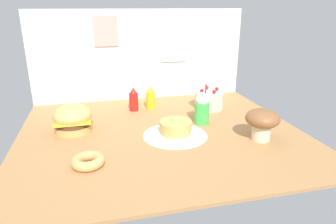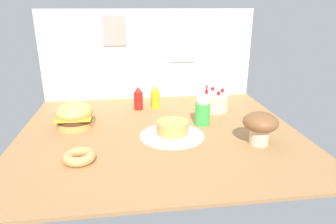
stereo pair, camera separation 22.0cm
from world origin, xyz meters
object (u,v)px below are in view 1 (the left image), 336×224
at_px(burger, 73,119).
at_px(donut_pink_glaze, 88,161).
at_px(ketchup_bottle, 134,100).
at_px(mustard_bottle, 151,98).
at_px(mushroom_stool, 262,121).
at_px(layer_cake, 209,100).
at_px(cream_soda_cup, 202,108).
at_px(pancake_stack, 176,129).

xyz_separation_m(burger, donut_pink_glaze, (0.10, -0.53, -0.06)).
bearing_deg(ketchup_bottle, mustard_bottle, 4.39).
bearing_deg(mushroom_stool, donut_pink_glaze, -175.90).
distance_m(burger, layer_cake, 1.13).
distance_m(layer_cake, ketchup_bottle, 0.64).
height_order(burger, mustard_bottle, mustard_bottle).
distance_m(mustard_bottle, donut_pink_glaze, 1.03).
relative_size(cream_soda_cup, donut_pink_glaze, 1.61).
height_order(pancake_stack, cream_soda_cup, cream_soda_cup).
xyz_separation_m(layer_cake, donut_pink_glaze, (-1.01, -0.76, -0.05)).
bearing_deg(burger, cream_soda_cup, -4.78).
xyz_separation_m(ketchup_bottle, cream_soda_cup, (0.45, -0.41, 0.02)).
distance_m(layer_cake, mustard_bottle, 0.50).
height_order(pancake_stack, layer_cake, layer_cake).
height_order(ketchup_bottle, donut_pink_glaze, ketchup_bottle).
xyz_separation_m(ketchup_bottle, mustard_bottle, (0.15, 0.01, 0.00)).
bearing_deg(donut_pink_glaze, pancake_stack, 25.80).
height_order(burger, layer_cake, burger).
xyz_separation_m(layer_cake, mushroom_stool, (0.10, -0.68, 0.05)).
xyz_separation_m(burger, mustard_bottle, (0.62, 0.35, 0.00)).
bearing_deg(donut_pink_glaze, mushroom_stool, 4.10).
bearing_deg(mustard_bottle, donut_pink_glaze, -120.56).
relative_size(pancake_stack, mushroom_stool, 1.55).
height_order(burger, ketchup_bottle, ketchup_bottle).
height_order(pancake_stack, donut_pink_glaze, pancake_stack).
relative_size(mustard_bottle, donut_pink_glaze, 1.08).
distance_m(mustard_bottle, mushroom_stool, 0.99).
bearing_deg(cream_soda_cup, ketchup_bottle, 137.67).
distance_m(burger, mushroom_stool, 1.29).
xyz_separation_m(burger, layer_cake, (1.11, 0.23, -0.01)).
distance_m(layer_cake, donut_pink_glaze, 1.26).
relative_size(layer_cake, cream_soda_cup, 0.83).
bearing_deg(burger, mustard_bottle, 29.27).
bearing_deg(cream_soda_cup, donut_pink_glaze, -151.18).
relative_size(pancake_stack, donut_pink_glaze, 1.83).
bearing_deg(donut_pink_glaze, burger, 100.56).
distance_m(pancake_stack, cream_soda_cup, 0.32).
distance_m(cream_soda_cup, mushroom_stool, 0.47).
xyz_separation_m(layer_cake, mustard_bottle, (-0.49, 0.12, 0.02)).
bearing_deg(mushroom_stool, layer_cake, 98.26).
bearing_deg(ketchup_bottle, mushroom_stool, -47.27).
bearing_deg(layer_cake, burger, -168.27).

